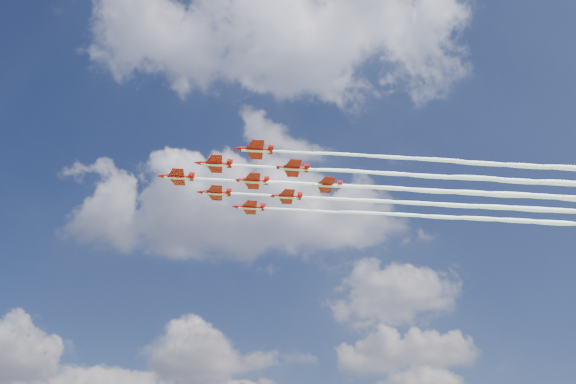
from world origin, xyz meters
The scene contains 9 objects.
jet_lead centered at (31.19, 2.26, 78.99)m, with size 111.66×22.17×2.39m.
jet_row2_port centered at (41.87, -3.33, 78.99)m, with size 111.66×22.17×2.39m.
jet_row2_starb centered at (39.56, 10.94, 78.99)m, with size 111.66×22.17×2.39m.
jet_row3_port centered at (52.55, -8.93, 78.99)m, with size 111.66×22.17×2.39m.
jet_row3_centre centered at (50.23, 5.34, 78.99)m, with size 111.66×22.17×2.39m.
jet_row3_starb centered at (47.92, 19.62, 78.99)m, with size 111.66×22.17×2.39m.
jet_row4_port centered at (60.91, -0.25, 78.99)m, with size 111.66×22.17×2.39m.
jet_row4_starb centered at (58.60, 14.02, 78.99)m, with size 111.66×22.17×2.39m.
jet_tail centered at (69.27, 8.43, 78.99)m, with size 111.66×22.17×2.39m.
Camera 1 is at (13.85, -126.76, 4.00)m, focal length 35.00 mm.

